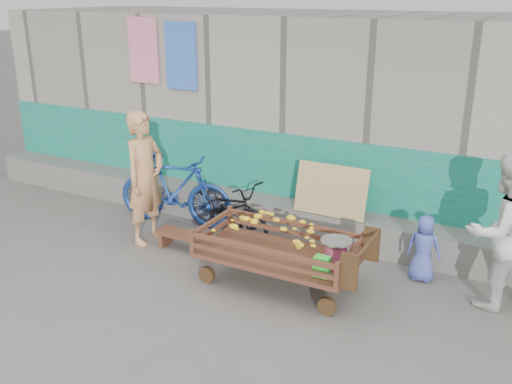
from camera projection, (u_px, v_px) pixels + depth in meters
The scene contains 9 objects.
ground at pixel (228, 315), 6.20m from camera, with size 80.00×80.00×0.00m, color #595551.
building_wall at pixel (356, 114), 9.07m from camera, with size 12.00×3.50×3.00m.
banana_cart at pixel (275, 240), 6.66m from camera, with size 2.03×0.93×0.87m.
bench at pixel (189, 239), 7.68m from camera, with size 0.95×0.29×0.24m.
vendor_man at pixel (145, 178), 7.74m from camera, with size 0.67×0.44×1.85m, color tan.
woman at pixel (502, 232), 6.14m from camera, with size 0.86×0.67×1.76m, color silver.
child at pixel (424, 248), 6.83m from camera, with size 0.41×0.27×0.84m, color #4655AF.
bicycle_dark at pixel (227, 207), 8.08m from camera, with size 0.57×1.64×0.86m, color black.
bicycle_blue at pixel (175, 189), 8.44m from camera, with size 0.51×1.82×1.09m, color navy.
Camera 1 is at (2.79, -4.61, 3.35)m, focal length 40.00 mm.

